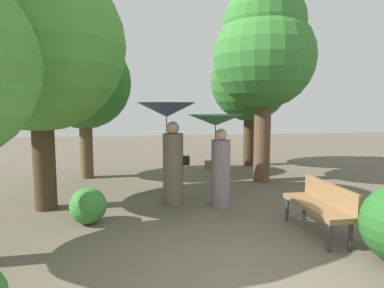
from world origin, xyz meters
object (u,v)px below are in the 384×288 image
Objects in this scene: park_bench at (321,203)px; tree_near_right at (250,75)px; person_left at (169,133)px; tree_mid_right at (264,47)px; person_right at (218,143)px; tree_mid_left at (84,74)px; tree_near_left at (38,31)px.

park_bench is 6.90m from tree_near_right.
person_left reaches higher than park_bench.
park_bench is at bearing -96.40° from tree_mid_right.
person_right reaches higher than park_bench.
person_left is at bearing -126.51° from tree_near_right.
tree_near_right is at bearing 170.99° from park_bench.
tree_mid_right is (-0.45, -2.46, 0.50)m from tree_near_right.
person_left is 5.54m from tree_near_right.
person_right is 0.42× the size of tree_mid_left.
tree_near_right is (0.88, 6.33, 2.61)m from park_bench.
person_left is 3.21m from tree_near_left.
person_right is at bearing -102.28° from person_left.
tree_mid_left is at bearing -140.05° from park_bench.
person_left is 3.24m from park_bench.
tree_near_left is (-4.79, 2.11, 3.01)m from park_bench.
person_right is 4.14m from tree_near_left.
tree_mid_left reaches higher than person_right.
tree_mid_right is at bearing 172.51° from park_bench.
tree_mid_left is at bearing 39.26° from person_left.
park_bench is at bearing -97.91° from tree_near_right.
tree_near_right is 0.88× the size of tree_mid_right.
tree_mid_right reaches higher than tree_mid_left.
tree_near_right reaches higher than person_left.
tree_mid_left is (-2.13, 3.00, 1.43)m from person_left.
tree_near_right is (3.16, 4.27, 1.60)m from person_left.
tree_mid_left is at bearing 82.58° from tree_near_left.
person_left is 0.46× the size of tree_near_right.
tree_mid_left is 0.84× the size of tree_mid_right.
park_bench is at bearing -139.87° from person_right.
tree_mid_right reaches higher than park_bench.
person_left is 0.40× the size of tree_near_left.
tree_mid_right is (1.74, 2.09, 2.31)m from person_right.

